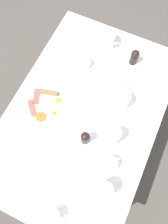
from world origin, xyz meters
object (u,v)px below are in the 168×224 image
Objects in this scene: teapot_near at (120,99)px; spoon_for_tea at (157,74)px; water_glass_tall at (104,191)px; creamer_jug at (55,215)px; salt_grinder at (85,138)px; teacup_with_saucer_left at (84,64)px; water_glass_short at (112,136)px; pepper_grinder at (134,57)px; teacup_with_saucer_right at (110,164)px; breakfast_plate at (46,105)px; knife_by_plate at (52,154)px; teapot_far at (107,38)px; fork_by_plate at (9,177)px.

teapot_near reaches higher than spoon_for_tea.
water_glass_tall is 1.51× the size of creamer_jug.
salt_grinder is at bearing 134.26° from water_glass_tall.
teacup_with_saucer_left is 1.08× the size of water_glass_short.
creamer_jug is at bearing -92.04° from pepper_grinder.
water_glass_tall reaches higher than teacup_with_saucer_left.
spoon_for_tea is (0.06, 0.61, -0.03)m from teacup_with_saucer_right.
water_glass_short reaches higher than salt_grinder.
creamer_jug is (0.31, -0.48, 0.02)m from breakfast_plate.
breakfast_plate is 1.35× the size of knife_by_plate.
water_glass_tall is (0.02, -0.13, 0.03)m from teacup_with_saucer_right.
knife_by_plate is at bearing -104.59° from pepper_grinder.
water_glass_tall reaches higher than pepper_grinder.
teacup_with_saucer_right is at bearing -95.20° from spoon_for_tea.
knife_by_plate is at bearing -165.37° from teacup_with_saucer_right.
teacup_with_saucer_right and creamer_jug have the same top height.
teapot_far is (-0.22, 0.34, 0.00)m from teapot_near.
salt_grinder is (-0.06, -0.56, 0.00)m from pepper_grinder.
water_glass_tall is 0.27m from salt_grinder.
teapot_far reaches higher than salt_grinder.
teacup_with_saucer_right is 1.28× the size of pepper_grinder.
teacup_with_saucer_right is (0.08, -0.35, -0.02)m from teapot_near.
water_glass_tall is 0.95× the size of water_glass_short.
water_glass_tall is at bearing 4.83° from teapot_near.
spoon_for_tea is (0.22, 0.55, -0.05)m from salt_grinder.
knife_by_plate is at bearing -54.85° from breakfast_plate.
teacup_with_saucer_left is 1.28× the size of pepper_grinder.
teapot_far is 1.39× the size of teacup_with_saucer_right.
creamer_jug is at bearing -59.02° from knife_by_plate.
teapot_far is at bearing 114.34° from teacup_with_saucer_right.
teacup_with_saucer_right is 0.64m from pepper_grinder.
spoon_for_tea is at bearing 42.08° from breakfast_plate.
breakfast_plate is 0.59m from pepper_grinder.
creamer_jug is at bearing -74.48° from teacup_with_saucer_left.
creamer_jug is (0.22, -0.80, 0.01)m from teacup_with_saucer_left.
salt_grinder is (0.20, -0.41, 0.03)m from teacup_with_saucer_left.
breakfast_plate is 0.30m from salt_grinder.
teapot_near is 1.57× the size of water_glass_tall.
teapot_far reaches higher than pepper_grinder.
creamer_jug is at bearing -56.97° from breakfast_plate.
teapot_near is 0.40m from teapot_far.
water_glass_short reaches higher than knife_by_plate.
fork_by_plate is (-0.07, -0.75, -0.03)m from teacup_with_saucer_left.
fork_by_plate is at bearing -95.28° from teacup_with_saucer_left.
teapot_near reaches higher than creamer_jug.
pepper_grinder is 0.95m from fork_by_plate.
creamer_jug is at bearing -113.58° from teacup_with_saucer_right.
spoon_for_tea is at bearing 144.62° from teapot_near.
water_glass_short is at bearing -3.34° from breakfast_plate.
water_glass_short is at bearing -47.48° from teacup_with_saucer_left.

